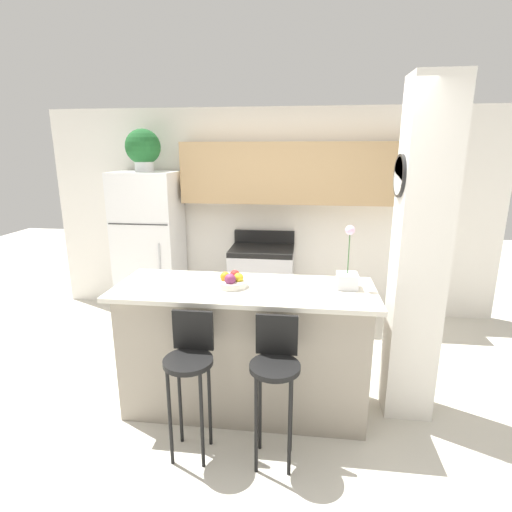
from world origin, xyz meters
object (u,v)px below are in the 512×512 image
(bar_stool_right, at_px, (275,370))
(potted_plant_on_fridge, at_px, (143,148))
(bar_stool_left, at_px, (190,364))
(orchid_vase, at_px, (347,275))
(refrigerator, at_px, (150,246))
(stove_range, at_px, (262,283))
(fruit_bowl, at_px, (232,281))

(bar_stool_right, relative_size, potted_plant_on_fridge, 2.06)
(bar_stool_right, bearing_deg, bar_stool_left, 180.00)
(orchid_vase, bearing_deg, potted_plant_on_fridge, 142.79)
(refrigerator, height_order, potted_plant_on_fridge, potted_plant_on_fridge)
(bar_stool_left, relative_size, potted_plant_on_fridge, 2.06)
(potted_plant_on_fridge, relative_size, orchid_vase, 1.02)
(orchid_vase, bearing_deg, bar_stool_right, -128.39)
(refrigerator, bearing_deg, stove_range, 1.03)
(bar_stool_right, bearing_deg, orchid_vase, 51.61)
(refrigerator, relative_size, bar_stool_right, 1.79)
(stove_range, height_order, bar_stool_left, stove_range)
(refrigerator, relative_size, fruit_bowl, 7.60)
(stove_range, xyz_separation_m, bar_stool_right, (0.34, -2.34, 0.21))
(refrigerator, bearing_deg, bar_stool_left, -63.12)
(potted_plant_on_fridge, height_order, orchid_vase, potted_plant_on_fridge)
(stove_range, bearing_deg, potted_plant_on_fridge, -178.98)
(refrigerator, distance_m, potted_plant_on_fridge, 1.17)
(stove_range, relative_size, fruit_bowl, 4.51)
(bar_stool_left, xyz_separation_m, fruit_bowl, (0.19, 0.54, 0.41))
(bar_stool_right, distance_m, potted_plant_on_fridge, 3.22)
(bar_stool_left, bearing_deg, bar_stool_right, 0.00)
(refrigerator, height_order, bar_stool_left, refrigerator)
(bar_stool_left, distance_m, fruit_bowl, 0.70)
(bar_stool_right, height_order, fruit_bowl, fruit_bowl)
(potted_plant_on_fridge, bearing_deg, fruit_bowl, -52.47)
(bar_stool_left, relative_size, orchid_vase, 2.10)
(bar_stool_right, height_order, orchid_vase, orchid_vase)
(bar_stool_left, bearing_deg, stove_range, 84.50)
(refrigerator, distance_m, bar_stool_left, 2.61)
(refrigerator, xyz_separation_m, bar_stool_right, (1.74, -2.32, -0.23))
(fruit_bowl, bearing_deg, stove_range, 88.90)
(potted_plant_on_fridge, distance_m, orchid_vase, 2.95)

